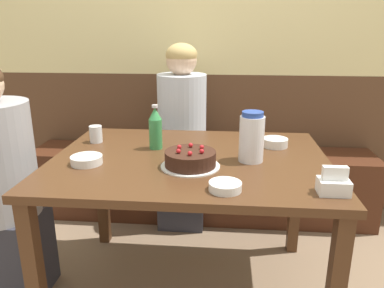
# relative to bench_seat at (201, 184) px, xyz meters

# --- Properties ---
(back_wall) EXTENTS (4.80, 0.04, 2.50)m
(back_wall) POSITION_rel_bench_seat_xyz_m (0.00, 0.22, 1.01)
(back_wall) COLOR brown
(back_wall) RESTS_ON ground_plane
(bench_seat) EXTENTS (2.37, 0.38, 0.48)m
(bench_seat) POSITION_rel_bench_seat_xyz_m (0.00, 0.00, 0.00)
(bench_seat) COLOR #472314
(bench_seat) RESTS_ON ground_plane
(dining_table) EXTENTS (1.27, 0.94, 0.73)m
(dining_table) POSITION_rel_bench_seat_xyz_m (0.00, -0.83, 0.40)
(dining_table) COLOR #4C2D19
(dining_table) RESTS_ON ground_plane
(birthday_cake) EXTENTS (0.26, 0.26, 0.09)m
(birthday_cake) POSITION_rel_bench_seat_xyz_m (0.01, -0.95, 0.53)
(birthday_cake) COLOR white
(birthday_cake) RESTS_ON dining_table
(water_pitcher) EXTENTS (0.11, 0.11, 0.23)m
(water_pitcher) POSITION_rel_bench_seat_xyz_m (0.28, -0.85, 0.60)
(water_pitcher) COLOR white
(water_pitcher) RESTS_ON dining_table
(soju_bottle) EXTENTS (0.07, 0.07, 0.22)m
(soju_bottle) POSITION_rel_bench_seat_xyz_m (-0.18, -0.71, 0.59)
(soju_bottle) COLOR #388E4C
(soju_bottle) RESTS_ON dining_table
(napkin_holder) EXTENTS (0.11, 0.08, 0.11)m
(napkin_holder) POSITION_rel_bench_seat_xyz_m (0.55, -1.17, 0.53)
(napkin_holder) COLOR white
(napkin_holder) RESTS_ON dining_table
(bowl_soup_white) EXTENTS (0.14, 0.14, 0.04)m
(bowl_soup_white) POSITION_rel_bench_seat_xyz_m (-0.44, -0.95, 0.51)
(bowl_soup_white) COLOR white
(bowl_soup_white) RESTS_ON dining_table
(bowl_rice_small) EXTENTS (0.12, 0.12, 0.03)m
(bowl_rice_small) POSITION_rel_bench_seat_xyz_m (0.16, -1.18, 0.51)
(bowl_rice_small) COLOR white
(bowl_rice_small) RESTS_ON dining_table
(bowl_side_dish) EXTENTS (0.13, 0.13, 0.04)m
(bowl_side_dish) POSITION_rel_bench_seat_xyz_m (0.41, -0.62, 0.51)
(bowl_side_dish) COLOR white
(bowl_side_dish) RESTS_ON dining_table
(glass_water_tall) EXTENTS (0.07, 0.07, 0.09)m
(glass_water_tall) POSITION_rel_bench_seat_xyz_m (-0.51, -0.63, 0.53)
(glass_water_tall) COLOR silver
(glass_water_tall) RESTS_ON dining_table
(person_teal_shirt) EXTENTS (0.31, 0.34, 1.21)m
(person_teal_shirt) POSITION_rel_bench_seat_xyz_m (-0.12, -0.10, 0.33)
(person_teal_shirt) COLOR #33333D
(person_teal_shirt) RESTS_ON ground_plane
(person_pale_blue_shirt) EXTENTS (0.35, 0.35, 1.16)m
(person_pale_blue_shirt) POSITION_rel_bench_seat_xyz_m (-0.89, -0.92, 0.32)
(person_pale_blue_shirt) COLOR #33333D
(person_pale_blue_shirt) RESTS_ON ground_plane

